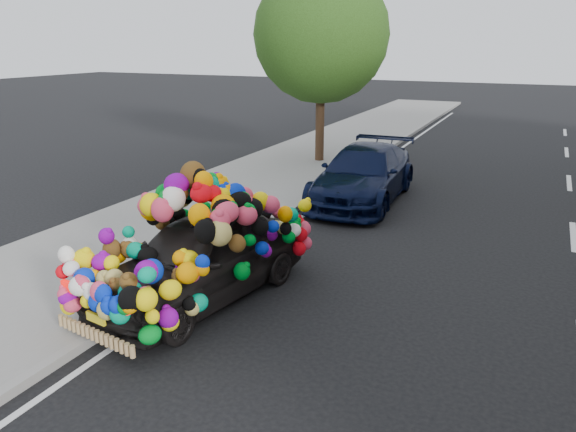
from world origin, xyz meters
name	(u,v)px	position (x,y,z in m)	size (l,w,h in m)	color
ground	(321,303)	(0.00, 0.00, 0.00)	(100.00, 100.00, 0.00)	black
sidewalk	(104,256)	(-4.30, 0.00, 0.06)	(4.00, 60.00, 0.12)	gray
kerb	(193,273)	(-2.35, 0.00, 0.07)	(0.15, 60.00, 0.13)	gray
tree_near_sidewalk	(321,34)	(-3.80, 9.50, 4.02)	(4.20, 4.20, 6.13)	#332114
plush_art_car	(201,236)	(-1.76, -0.57, 1.01)	(2.60, 4.37, 1.98)	black
navy_sedan	(363,174)	(-1.17, 5.81, 0.67)	(1.88, 4.63, 1.34)	black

